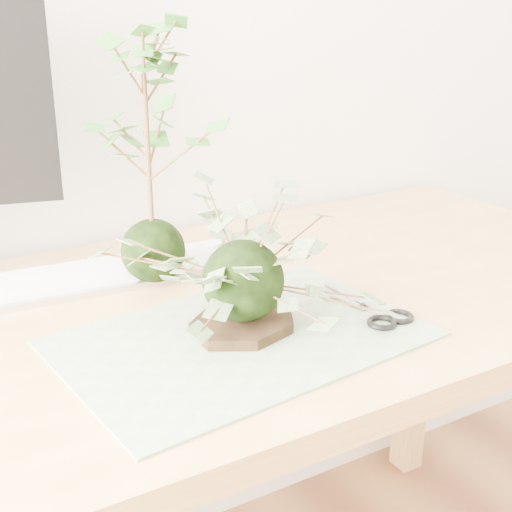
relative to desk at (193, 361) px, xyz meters
name	(u,v)px	position (x,y,z in m)	size (l,w,h in m)	color
desk	(193,361)	(0.00, 0.00, 0.00)	(1.60, 0.70, 0.74)	#DDAF68
cutting_mat	(242,338)	(0.02, -0.12, 0.09)	(0.47, 0.31, 0.00)	gray
stone_dish	(243,323)	(0.03, -0.10, 0.10)	(0.16, 0.16, 0.01)	black
ivy_kokedama	(243,244)	(0.03, -0.10, 0.21)	(0.38, 0.38, 0.22)	black
maple_kokedama	(145,92)	(0.00, 0.13, 0.39)	(0.24, 0.24, 0.43)	black
keyboard	(120,272)	(-0.05, 0.17, 0.10)	(0.47, 0.17, 0.02)	#B0B0B5
scissors	(378,314)	(0.21, -0.17, 0.10)	(0.08, 0.17, 0.01)	#999999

